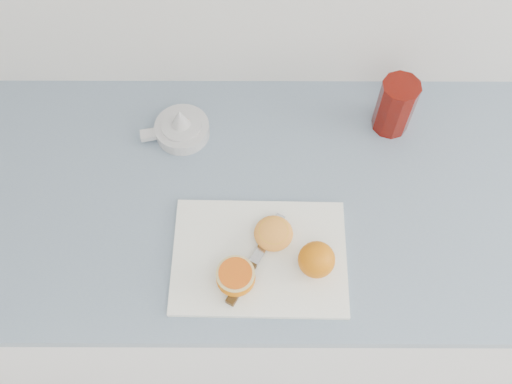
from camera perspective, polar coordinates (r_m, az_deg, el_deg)
counter at (r=1.60m, az=2.29°, el=-7.73°), size 2.34×0.64×0.89m
cutting_board at (r=1.13m, az=0.35°, el=-6.51°), size 0.35×0.25×0.01m
whole_orange at (r=1.09m, az=6.07°, el=-6.75°), size 0.07×0.07×0.07m
half_orange at (r=1.08m, az=-2.05°, el=-8.52°), size 0.08×0.08×0.05m
squeezed_shell at (r=1.13m, az=1.76°, el=-4.15°), size 0.08×0.08×0.03m
paring_knife at (r=1.10m, az=-1.01°, el=-8.31°), size 0.12×0.20×0.01m
citrus_juicer at (r=1.27m, az=-7.49°, el=6.38°), size 0.15×0.12×0.08m
red_tumbler at (r=1.28m, az=13.71°, el=8.21°), size 0.08×0.08×0.14m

